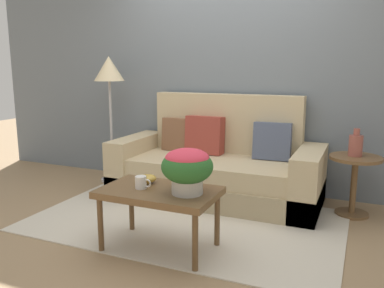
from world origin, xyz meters
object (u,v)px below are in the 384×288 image
(coffee_table, at_px, (159,196))
(coffee_mug, at_px, (141,182))
(couch, at_px, (217,168))
(floor_lamp, at_px, (109,78))
(table_vase, at_px, (356,145))
(side_table, at_px, (354,175))
(potted_plant, at_px, (187,167))
(snack_bowl, at_px, (148,179))

(coffee_table, xyz_separation_m, coffee_mug, (-0.13, -0.04, 0.10))
(couch, distance_m, floor_lamp, 1.63)
(coffee_mug, relative_size, table_vase, 0.51)
(side_table, bearing_deg, coffee_table, -134.46)
(coffee_table, xyz_separation_m, table_vase, (1.29, 1.34, 0.24))
(table_vase, bearing_deg, coffee_table, -133.94)
(floor_lamp, bearing_deg, side_table, -1.50)
(side_table, distance_m, potted_plant, 1.74)
(couch, xyz_separation_m, potted_plant, (0.25, -1.33, 0.35))
(table_vase, bearing_deg, coffee_mug, -135.85)
(side_table, height_order, potted_plant, potted_plant)
(snack_bowl, bearing_deg, coffee_mug, -80.02)
(side_table, xyz_separation_m, snack_bowl, (-1.46, -1.23, 0.12))
(coffee_mug, distance_m, table_vase, 1.99)
(coffee_mug, height_order, snack_bowl, coffee_mug)
(coffee_table, distance_m, potted_plant, 0.34)
(potted_plant, bearing_deg, table_vase, 51.85)
(coffee_mug, bearing_deg, couch, 85.56)
(potted_plant, relative_size, table_vase, 1.45)
(coffee_table, height_order, snack_bowl, snack_bowl)
(coffee_table, bearing_deg, coffee_mug, -163.60)
(coffee_mug, bearing_deg, coffee_table, 16.40)
(side_table, relative_size, table_vase, 2.21)
(couch, distance_m, potted_plant, 1.40)
(coffee_table, bearing_deg, floor_lamp, 134.59)
(snack_bowl, bearing_deg, table_vase, 40.66)
(couch, bearing_deg, table_vase, 1.06)
(side_table, xyz_separation_m, floor_lamp, (-2.68, 0.07, 0.84))
(coffee_table, relative_size, floor_lamp, 0.59)
(coffee_table, distance_m, snack_bowl, 0.20)
(potted_plant, bearing_deg, floor_lamp, 138.83)
(floor_lamp, relative_size, snack_bowl, 10.81)
(potted_plant, xyz_separation_m, coffee_mug, (-0.36, -0.03, -0.15))
(potted_plant, bearing_deg, couch, 100.86)
(coffee_table, bearing_deg, couch, 91.01)
(couch, distance_m, side_table, 1.33)
(coffee_table, bearing_deg, side_table, 45.54)
(couch, bearing_deg, potted_plant, -79.14)
(floor_lamp, relative_size, table_vase, 5.81)
(coffee_mug, xyz_separation_m, snack_bowl, (-0.02, 0.14, -0.01))
(coffee_table, xyz_separation_m, potted_plant, (0.23, -0.01, 0.25))
(coffee_table, relative_size, coffee_mug, 6.72)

